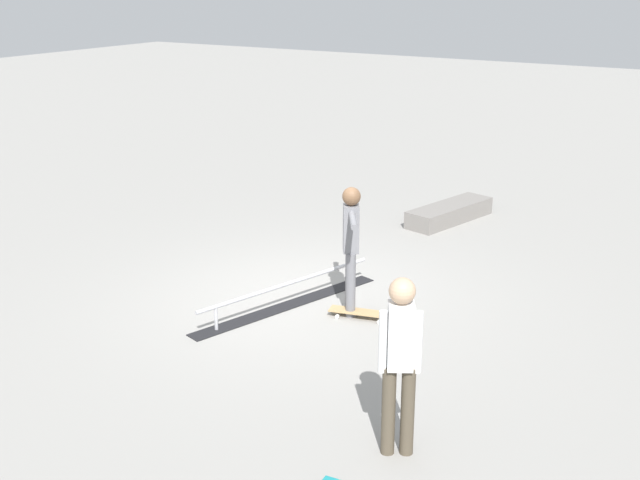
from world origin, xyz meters
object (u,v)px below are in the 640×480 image
object	(u,v)px
grind_rail	(287,296)
skate_ledge	(449,213)
skateboard_main	(360,312)
skater_main	(351,242)
bystander_white_shirt	(400,357)

from	to	relation	value
grind_rail	skate_ledge	distance (m)	4.63
skate_ledge	skateboard_main	size ratio (longest dim) A/B	2.23
skate_ledge	skater_main	distance (m)	4.50
skater_main	grind_rail	bearing A→B (deg)	72.50
skateboard_main	bystander_white_shirt	world-z (taller)	bystander_white_shirt
grind_rail	skater_main	world-z (taller)	skater_main
skater_main	skateboard_main	distance (m)	0.91
skateboard_main	bystander_white_shirt	xyz separation A→B (m)	(2.45, 1.72, 0.89)
skate_ledge	skater_main	size ratio (longest dim) A/B	1.10
grind_rail	bystander_white_shirt	size ratio (longest dim) A/B	1.70
grind_rail	bystander_white_shirt	xyz separation A→B (m)	(2.28, 2.71, 0.82)
grind_rail	bystander_white_shirt	distance (m)	3.63
skater_main	bystander_white_shirt	size ratio (longest dim) A/B	0.98
skate_ledge	skateboard_main	bearing A→B (deg)	8.40
skateboard_main	grind_rail	bearing A→B (deg)	175.69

